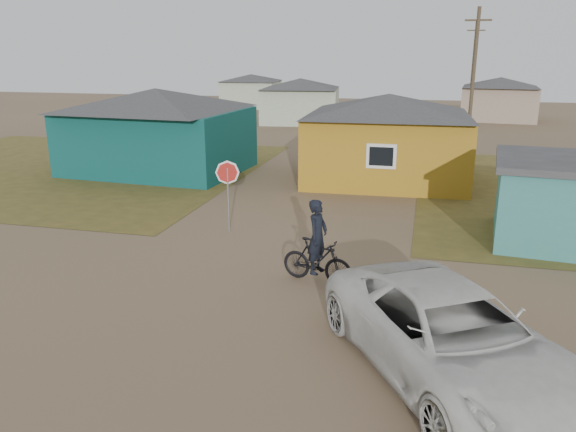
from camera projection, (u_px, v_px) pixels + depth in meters
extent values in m
plane|color=brown|center=(232.00, 302.00, 13.26)|extent=(120.00, 120.00, 0.00)
cube|color=brown|center=(57.00, 167.00, 28.59)|extent=(20.00, 18.00, 0.00)
cube|color=#0A3B39|center=(158.00, 141.00, 27.37)|extent=(8.40, 6.54, 3.00)
pyramid|color=#343436|center=(156.00, 99.00, 26.80)|extent=(8.93, 7.08, 1.00)
cube|color=#A57519|center=(387.00, 148.00, 25.30)|extent=(7.21, 6.24, 3.00)
pyramid|color=#343436|center=(389.00, 104.00, 24.75)|extent=(7.72, 6.76, 0.90)
cube|color=silver|center=(381.00, 156.00, 22.43)|extent=(1.20, 0.06, 1.00)
cube|color=black|center=(381.00, 156.00, 22.41)|extent=(0.95, 0.04, 0.75)
cube|color=#A5B198|center=(300.00, 106.00, 45.91)|extent=(6.49, 5.60, 2.80)
pyramid|color=#343436|center=(301.00, 83.00, 45.40)|extent=(7.04, 6.15, 0.80)
cube|color=gray|center=(499.00, 104.00, 47.81)|extent=(6.41, 5.50, 2.80)
pyramid|color=#343436|center=(501.00, 82.00, 47.31)|extent=(6.95, 6.05, 0.80)
cube|color=#A5B198|center=(251.00, 94.00, 58.94)|extent=(5.75, 5.28, 2.70)
pyramid|color=#343436|center=(251.00, 78.00, 58.46)|extent=(6.28, 5.81, 0.70)
cylinder|color=#4A3D2C|center=(473.00, 83.00, 31.12)|extent=(0.20, 0.20, 8.00)
cube|color=#4A3D2C|center=(478.00, 20.00, 30.19)|extent=(1.40, 0.10, 0.10)
cylinder|color=#4A3D2C|center=(472.00, 73.00, 45.79)|extent=(0.20, 0.20, 8.00)
cube|color=#4A3D2C|center=(476.00, 30.00, 44.86)|extent=(1.40, 0.10, 0.10)
cylinder|color=gray|center=(228.00, 200.00, 18.11)|extent=(0.06, 0.06, 2.13)
imported|color=black|center=(317.00, 261.00, 14.23)|extent=(2.00, 1.02, 1.16)
imported|color=black|center=(318.00, 237.00, 14.04)|extent=(0.62, 0.79, 1.90)
imported|color=silver|center=(450.00, 336.00, 9.97)|extent=(5.47, 6.52, 1.66)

